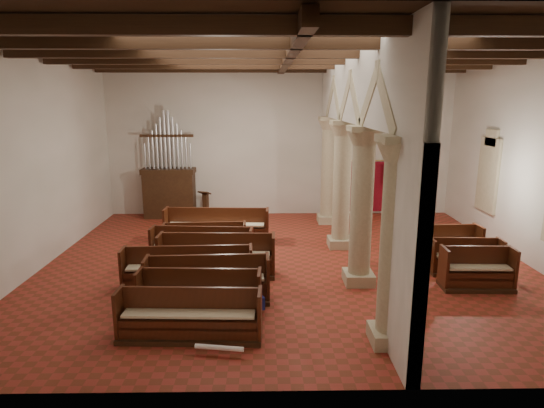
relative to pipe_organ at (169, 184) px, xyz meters
The scene contains 30 objects.
floor 7.24m from the pipe_organ, 50.71° to the right, with size 14.00×14.00×0.00m, color maroon.
ceiling 8.48m from the pipe_organ, 50.71° to the right, with size 14.00×14.00×0.00m, color #312110.
wall_back 4.81m from the pipe_organ, ahead, with size 14.00×0.02×6.00m, color white.
wall_front 12.46m from the pipe_organ, 68.63° to the right, with size 14.00×0.02×6.00m, color white.
wall_left 6.26m from the pipe_organ, 114.44° to the right, with size 0.02×12.00×6.00m, color white.
wall_right 12.85m from the pipe_organ, 25.56° to the right, with size 0.02×12.00×6.00m, color white.
ceiling_beams 8.38m from the pipe_organ, 50.71° to the right, with size 13.80×11.80×0.30m, color #372211, non-canonical shape.
arcade 8.65m from the pipe_organ, 41.12° to the right, with size 0.90×11.90×6.00m.
window_right_b 11.89m from the pipe_organ, 14.65° to the right, with size 0.03×1.00×2.20m, color #2C6449.
window_back 9.55m from the pipe_organ, ahead, with size 1.00×0.03×2.20m, color #2C6449.
pipe_organ is the anchor object (origin of this frame).
lectern 1.71m from the pipe_organ, ahead, with size 0.54×0.57×1.10m.
dossal_curtain 8.01m from the pipe_organ, ahead, with size 1.80×0.07×2.17m.
processional_banner 9.03m from the pipe_organ, ahead, with size 0.52×0.66×2.27m.
hymnal_box_a 9.99m from the pipe_organ, 69.57° to the right, with size 0.30×0.25×0.30m, color navy.
hymnal_box_b 9.50m from the pipe_organ, 67.06° to the right, with size 0.29×0.24×0.29m, color navy.
hymnal_box_c 6.83m from the pipe_organ, 62.15° to the right, with size 0.34×0.28×0.34m, color navy.
tube_heater_a 10.90m from the pipe_organ, 73.97° to the right, with size 0.09×0.09×0.93m, color silver.
tube_heater_b 9.21m from the pipe_organ, 73.51° to the right, with size 0.11×0.11×1.12m, color white.
nave_pew_0 10.10m from the pipe_organ, 76.47° to the right, with size 2.90×0.80×1.03m.
nave_pew_1 9.15m from the pipe_organ, 74.65° to the right, with size 2.74×0.81×1.05m.
nave_pew_2 8.50m from the pipe_organ, 72.75° to the right, with size 2.93×0.87×1.11m.
nave_pew_3 7.52m from the pipe_organ, 75.27° to the right, with size 3.31×0.83×1.06m.
nave_pew_4 6.95m from the pipe_organ, 68.26° to the right, with size 3.18×0.87×1.15m.
nave_pew_5 5.90m from the pipe_organ, 69.65° to the right, with size 3.01×0.92×1.07m.
nave_pew_6 5.07m from the pipe_organ, 66.37° to the right, with size 2.60×0.79×0.96m.
nave_pew_7 4.19m from the pipe_organ, 56.65° to the right, with size 3.51×0.92×1.14m.
aisle_pew_0 11.86m from the pipe_organ, 38.74° to the right, with size 1.79×0.77×1.07m.
aisle_pew_1 11.38m from the pipe_organ, 34.20° to the right, with size 1.95×0.74×0.98m.
aisle_pew_2 10.69m from the pipe_organ, 31.53° to the right, with size 2.13×0.86×1.12m.
Camera 1 is at (-0.65, -12.60, 4.69)m, focal length 30.00 mm.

